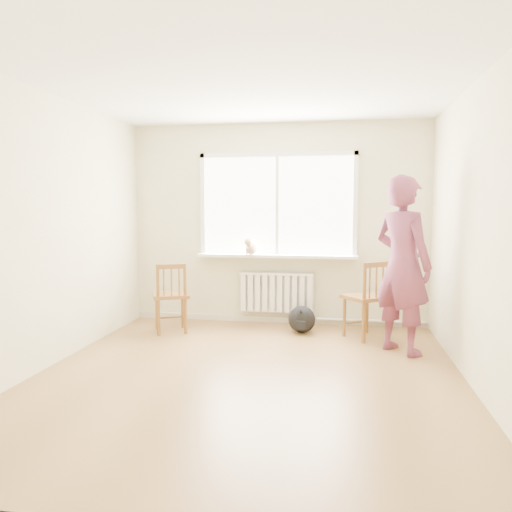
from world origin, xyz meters
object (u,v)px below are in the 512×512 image
at_px(person, 403,265).
at_px(cat, 251,247).
at_px(chair_left, 171,298).
at_px(backpack, 302,319).
at_px(chair_right, 369,300).

height_order(person, cat, person).
relative_size(chair_left, backpack, 2.59).
relative_size(chair_right, cat, 2.62).
height_order(person, backpack, person).
height_order(chair_left, person, person).
distance_m(chair_right, cat, 1.70).
bearing_deg(chair_right, backpack, -48.58).
xyz_separation_m(chair_left, cat, (0.92, 0.59, 0.60)).
relative_size(chair_right, person, 0.49).
height_order(chair_left, cat, cat).
height_order(chair_right, cat, cat).
relative_size(chair_left, cat, 2.45).
bearing_deg(person, chair_right, -11.99).
bearing_deg(chair_left, chair_right, 158.31).
relative_size(cat, backpack, 1.05).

